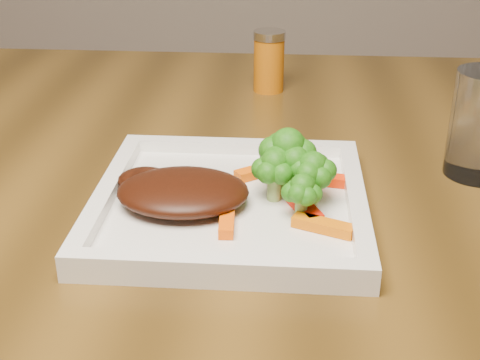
{
  "coord_description": "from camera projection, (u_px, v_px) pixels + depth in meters",
  "views": [
    {
      "loc": [
        0.04,
        -0.66,
        1.08
      ],
      "look_at": [
        -0.0,
        -0.07,
        0.79
      ],
      "focal_mm": 50.0,
      "sensor_mm": 36.0,
      "label": 1
    }
  ],
  "objects": [
    {
      "name": "carrot_1",
      "position": [
        323.0,
        226.0,
        0.62
      ],
      "size": [
        0.06,
        0.04,
        0.01
      ],
      "primitive_type": "cube",
      "rotation": [
        0.0,
        0.0,
        -0.39
      ],
      "color": "orange",
      "rests_on": "plate"
    },
    {
      "name": "broccoli_2",
      "position": [
        302.0,
        191.0,
        0.63
      ],
      "size": [
        0.05,
        0.05,
        0.06
      ],
      "primitive_type": null,
      "rotation": [
        0.0,
        0.0,
        -0.3
      ],
      "color": "#105C0F",
      "rests_on": "plate"
    },
    {
      "name": "spice_shaker",
      "position": [
        269.0,
        61.0,
        1.01
      ],
      "size": [
        0.06,
        0.06,
        0.09
      ],
      "primitive_type": "cylinder",
      "rotation": [
        0.0,
        0.0,
        0.36
      ],
      "color": "#B75E0A",
      "rests_on": "dining_table"
    },
    {
      "name": "broccoli_0",
      "position": [
        287.0,
        161.0,
        0.68
      ],
      "size": [
        0.07,
        0.07,
        0.07
      ],
      "primitive_type": null,
      "rotation": [
        0.0,
        0.0,
        0.16
      ],
      "color": "#2E5F0F",
      "rests_on": "plate"
    },
    {
      "name": "carrot_3",
      "position": [
        326.0,
        180.0,
        0.71
      ],
      "size": [
        0.06,
        0.03,
        0.01
      ],
      "primitive_type": "cube",
      "rotation": [
        0.0,
        0.0,
        -0.17
      ],
      "color": "#FD2F04",
      "rests_on": "plate"
    },
    {
      "name": "carrot_2",
      "position": [
        227.0,
        221.0,
        0.63
      ],
      "size": [
        0.02,
        0.05,
        0.01
      ],
      "primitive_type": "cube",
      "rotation": [
        0.0,
        0.0,
        1.62
      ],
      "color": "#FF5704",
      "rests_on": "plate"
    },
    {
      "name": "carrot_4",
      "position": [
        260.0,
        171.0,
        0.73
      ],
      "size": [
        0.06,
        0.05,
        0.01
      ],
      "primitive_type": "cube",
      "rotation": [
        0.0,
        0.0,
        0.63
      ],
      "color": "#F55C04",
      "rests_on": "plate"
    },
    {
      "name": "plate",
      "position": [
        230.0,
        207.0,
        0.68
      ],
      "size": [
        0.27,
        0.27,
        0.01
      ],
      "primitive_type": "cube",
      "color": "white",
      "rests_on": "dining_table"
    },
    {
      "name": "broccoli_1",
      "position": [
        312.0,
        174.0,
        0.66
      ],
      "size": [
        0.07,
        0.07,
        0.06
      ],
      "primitive_type": null,
      "rotation": [
        0.0,
        0.0,
        0.35
      ],
      "color": "#105B0F",
      "rests_on": "plate"
    },
    {
      "name": "steak",
      "position": [
        183.0,
        192.0,
        0.66
      ],
      "size": [
        0.13,
        0.11,
        0.03
      ],
      "primitive_type": "ellipsoid",
      "rotation": [
        0.0,
        0.0,
        0.03
      ],
      "color": "#3A1308",
      "rests_on": "plate"
    },
    {
      "name": "carrot_5",
      "position": [
        303.0,
        207.0,
        0.65
      ],
      "size": [
        0.04,
        0.06,
        0.01
      ],
      "primitive_type": "cube",
      "rotation": [
        0.0,
        0.0,
        -1.16
      ],
      "color": "red",
      "rests_on": "plate"
    },
    {
      "name": "broccoli_3",
      "position": [
        275.0,
        172.0,
        0.67
      ],
      "size": [
        0.05,
        0.05,
        0.06
      ],
      "primitive_type": null,
      "rotation": [
        0.0,
        0.0,
        -0.03
      ],
      "color": "#186F12",
      "rests_on": "plate"
    }
  ]
}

